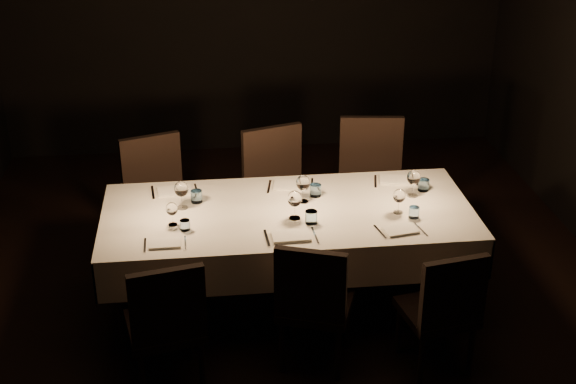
{
  "coord_description": "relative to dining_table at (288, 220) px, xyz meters",
  "views": [
    {
      "loc": [
        -0.56,
        -4.82,
        3.23
      ],
      "look_at": [
        0.0,
        0.0,
        0.9
      ],
      "focal_mm": 50.0,
      "sensor_mm": 36.0,
      "label": 1
    }
  ],
  "objects": [
    {
      "name": "chair_far_left",
      "position": [
        -0.92,
        0.82,
        -0.15
      ],
      "size": [
        0.59,
        0.59,
        0.98
      ],
      "rotation": [
        0.0,
        0.0,
        0.32
      ],
      "color": "black",
      "rests_on": "ground"
    },
    {
      "name": "chair_far_right",
      "position": [
        0.76,
        0.85,
        -0.12
      ],
      "size": [
        0.56,
        0.56,
        1.05
      ],
      "rotation": [
        0.0,
        0.0,
        -0.13
      ],
      "color": "black",
      "rests_on": "ground"
    },
    {
      "name": "chair_far_center",
      "position": [
        0.02,
        0.8,
        -0.13
      ],
      "size": [
        0.61,
        0.61,
        1.02
      ],
      "rotation": [
        0.0,
        0.0,
        0.3
      ],
      "color": "black",
      "rests_on": "ground"
    },
    {
      "name": "place_setting_near_left",
      "position": [
        -0.77,
        -0.22,
        0.14
      ],
      "size": [
        0.29,
        0.39,
        0.16
      ],
      "rotation": [
        0.0,
        0.0,
        0.02
      ],
      "color": "silver",
      "rests_on": "dining_table"
    },
    {
      "name": "chair_near_center",
      "position": [
        0.07,
        -0.72,
        -0.18
      ],
      "size": [
        0.56,
        0.56,
        0.91
      ],
      "rotation": [
        0.0,
        0.0,
        2.8
      ],
      "color": "black",
      "rests_on": "ground"
    },
    {
      "name": "dining_table",
      "position": [
        0.0,
        0.0,
        0.0
      ],
      "size": [
        2.52,
        1.12,
        0.76
      ],
      "color": "black",
      "rests_on": "ground"
    },
    {
      "name": "room",
      "position": [
        0.0,
        0.0,
        0.81
      ],
      "size": [
        5.01,
        6.01,
        3.01
      ],
      "color": "black",
      "rests_on": "ground"
    },
    {
      "name": "chair_near_left",
      "position": [
        -0.82,
        -0.85,
        -0.18
      ],
      "size": [
        0.52,
        0.52,
        0.91
      ],
      "rotation": [
        0.0,
        0.0,
        3.34
      ],
      "color": "black",
      "rests_on": "ground"
    },
    {
      "name": "place_setting_far_left",
      "position": [
        -0.71,
        0.22,
        0.15
      ],
      "size": [
        0.37,
        0.42,
        0.2
      ],
      "rotation": [
        0.0,
        0.0,
        0.09
      ],
      "color": "silver",
      "rests_on": "dining_table"
    },
    {
      "name": "place_setting_near_center",
      "position": [
        0.04,
        -0.22,
        0.15
      ],
      "size": [
        0.36,
        0.42,
        0.2
      ],
      "rotation": [
        0.0,
        0.0,
        0.05
      ],
      "color": "silver",
      "rests_on": "dining_table"
    },
    {
      "name": "place_setting_far_center",
      "position": [
        0.12,
        0.22,
        0.15
      ],
      "size": [
        0.38,
        0.42,
        0.2
      ],
      "rotation": [
        0.0,
        0.0,
        -0.18
      ],
      "color": "silver",
      "rests_on": "dining_table"
    },
    {
      "name": "place_setting_far_right",
      "position": [
        0.9,
        0.22,
        0.15
      ],
      "size": [
        0.38,
        0.42,
        0.2
      ],
      "rotation": [
        0.0,
        0.0,
        -0.21
      ],
      "color": "silver",
      "rests_on": "dining_table"
    },
    {
      "name": "chair_near_right",
      "position": [
        0.86,
        -0.86,
        -0.2
      ],
      "size": [
        0.49,
        0.49,
        0.87
      ],
      "rotation": [
        0.0,
        0.0,
        3.32
      ],
      "color": "black",
      "rests_on": "ground"
    },
    {
      "name": "place_setting_near_right",
      "position": [
        0.74,
        -0.22,
        0.14
      ],
      "size": [
        0.33,
        0.4,
        0.18
      ],
      "rotation": [
        0.0,
        0.0,
        0.2
      ],
      "color": "silver",
      "rests_on": "dining_table"
    }
  ]
}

